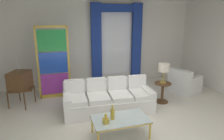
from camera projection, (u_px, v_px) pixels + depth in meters
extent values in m
plane|color=silver|center=(125.00, 120.00, 5.03)|extent=(16.00, 16.00, 0.00)
cube|color=white|center=(97.00, 43.00, 7.47)|extent=(8.00, 0.12, 3.00)
cube|color=white|center=(116.00, 41.00, 7.57)|extent=(1.10, 0.02, 2.50)
cylinder|color=gold|center=(117.00, 4.00, 7.15)|extent=(2.00, 0.04, 0.04)
cube|color=navy|center=(96.00, 42.00, 7.27)|extent=(0.36, 0.12, 2.70)
cube|color=navy|center=(137.00, 41.00, 7.69)|extent=(0.36, 0.12, 2.70)
cube|color=navy|center=(117.00, 8.00, 7.17)|extent=(1.80, 0.10, 0.28)
cube|color=white|center=(109.00, 104.00, 5.48)|extent=(2.37, 1.03, 0.38)
cube|color=white|center=(106.00, 92.00, 5.77)|extent=(2.33, 0.33, 0.78)
cube|color=white|center=(146.00, 98.00, 5.69)|extent=(0.25, 0.86, 0.56)
cube|color=white|center=(68.00, 105.00, 5.22)|extent=(0.25, 0.86, 0.56)
cube|color=white|center=(140.00, 93.00, 5.56)|extent=(0.57, 0.77, 0.12)
cube|color=white|center=(137.00, 82.00, 5.80)|extent=(0.52, 0.17, 0.40)
cube|color=white|center=(120.00, 95.00, 5.43)|extent=(0.57, 0.77, 0.12)
cube|color=white|center=(117.00, 84.00, 5.67)|extent=(0.52, 0.17, 0.40)
cube|color=white|center=(98.00, 97.00, 5.30)|extent=(0.57, 0.77, 0.12)
cube|color=white|center=(96.00, 85.00, 5.54)|extent=(0.52, 0.17, 0.40)
cube|color=white|center=(75.00, 99.00, 5.17)|extent=(0.57, 0.77, 0.12)
cube|color=white|center=(74.00, 87.00, 5.42)|extent=(0.52, 0.17, 0.40)
cube|color=silver|center=(120.00, 119.00, 4.30)|extent=(1.17, 0.67, 0.02)
cube|color=gold|center=(116.00, 113.00, 4.59)|extent=(1.17, 0.04, 0.03)
cube|color=gold|center=(126.00, 127.00, 4.01)|extent=(1.17, 0.04, 0.03)
cube|color=gold|center=(94.00, 124.00, 4.15)|extent=(0.04, 0.67, 0.03)
cube|color=gold|center=(145.00, 116.00, 4.46)|extent=(0.04, 0.67, 0.03)
cylinder|color=gold|center=(92.00, 125.00, 4.48)|extent=(0.04, 0.04, 0.38)
cylinder|color=gold|center=(138.00, 118.00, 4.77)|extent=(0.04, 0.04, 0.38)
cylinder|color=gold|center=(98.00, 140.00, 3.93)|extent=(0.04, 0.04, 0.38)
cylinder|color=gold|center=(150.00, 131.00, 4.23)|extent=(0.04, 0.04, 0.38)
cylinder|color=gold|center=(106.00, 121.00, 4.09)|extent=(0.13, 0.13, 0.10)
cylinder|color=gold|center=(106.00, 117.00, 4.07)|extent=(0.05, 0.05, 0.05)
sphere|color=gold|center=(106.00, 115.00, 4.06)|extent=(0.06, 0.06, 0.06)
cylinder|color=gold|center=(112.00, 114.00, 4.24)|extent=(0.08, 0.08, 0.21)
cylinder|color=gold|center=(112.00, 108.00, 4.20)|extent=(0.04, 0.04, 0.06)
sphere|color=gold|center=(112.00, 106.00, 4.19)|extent=(0.05, 0.05, 0.05)
cube|color=brown|center=(21.00, 89.00, 5.73)|extent=(0.62, 0.54, 0.03)
cylinder|color=brown|center=(8.00, 101.00, 5.56)|extent=(0.04, 0.04, 0.50)
cylinder|color=brown|center=(19.00, 93.00, 6.09)|extent=(0.04, 0.04, 0.50)
cylinder|color=brown|center=(25.00, 102.00, 5.50)|extent=(0.04, 0.04, 0.50)
cylinder|color=brown|center=(35.00, 94.00, 6.04)|extent=(0.04, 0.04, 0.50)
cube|color=brown|center=(20.00, 80.00, 5.66)|extent=(0.66, 0.70, 0.48)
cube|color=black|center=(12.00, 79.00, 5.68)|extent=(0.17, 0.36, 0.30)
cylinder|color=gold|center=(11.00, 86.00, 5.66)|extent=(0.03, 0.04, 0.04)
cylinder|color=gold|center=(14.00, 85.00, 5.81)|extent=(0.03, 0.04, 0.04)
cylinder|color=silver|center=(18.00, 65.00, 5.55)|extent=(0.06, 0.12, 0.34)
cylinder|color=silver|center=(18.00, 65.00, 5.55)|extent=(0.06, 0.12, 0.34)
cube|color=white|center=(185.00, 86.00, 6.88)|extent=(1.02, 1.02, 0.40)
cube|color=white|center=(186.00, 78.00, 6.81)|extent=(0.88, 0.88, 0.10)
cube|color=white|center=(179.00, 82.00, 6.64)|extent=(0.46, 0.82, 0.80)
cube|color=white|center=(177.00, 81.00, 7.10)|extent=(0.75, 0.42, 0.58)
cube|color=white|center=(194.00, 86.00, 6.60)|extent=(0.75, 0.42, 0.58)
cube|color=gold|center=(38.00, 64.00, 6.05)|extent=(0.05, 0.05, 2.20)
cube|color=gold|center=(69.00, 62.00, 6.29)|extent=(0.05, 0.05, 2.20)
cube|color=gold|center=(51.00, 27.00, 5.89)|extent=(0.90, 0.05, 0.06)
cube|color=gold|center=(56.00, 95.00, 6.45)|extent=(0.90, 0.05, 0.10)
cube|color=purple|center=(55.00, 84.00, 6.35)|extent=(0.82, 0.02, 0.64)
cube|color=#1E47B7|center=(53.00, 63.00, 6.17)|extent=(0.82, 0.02, 0.64)
cube|color=#238E3D|center=(52.00, 41.00, 5.99)|extent=(0.82, 0.02, 0.64)
cylinder|color=beige|center=(72.00, 97.00, 6.38)|extent=(0.16, 0.16, 0.06)
ellipsoid|color=#1B3CB2|center=(72.00, 93.00, 6.35)|extent=(0.18, 0.32, 0.20)
sphere|color=#1B3CB2|center=(71.00, 89.00, 6.45)|extent=(0.09, 0.09, 0.09)
cone|color=gold|center=(71.00, 88.00, 6.51)|extent=(0.02, 0.04, 0.02)
cone|color=#1B7F45|center=(72.00, 93.00, 6.16)|extent=(0.44, 0.40, 0.50)
cylinder|color=brown|center=(163.00, 83.00, 5.93)|extent=(0.48, 0.48, 0.03)
cylinder|color=brown|center=(162.00, 93.00, 6.01)|extent=(0.08, 0.08, 0.55)
cylinder|color=brown|center=(162.00, 101.00, 6.08)|extent=(0.36, 0.36, 0.03)
cylinder|color=#B29338|center=(163.00, 82.00, 5.92)|extent=(0.18, 0.18, 0.04)
cylinder|color=#B29338|center=(163.00, 76.00, 5.87)|extent=(0.03, 0.03, 0.36)
cylinder|color=beige|center=(164.00, 68.00, 5.81)|extent=(0.32, 0.32, 0.22)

